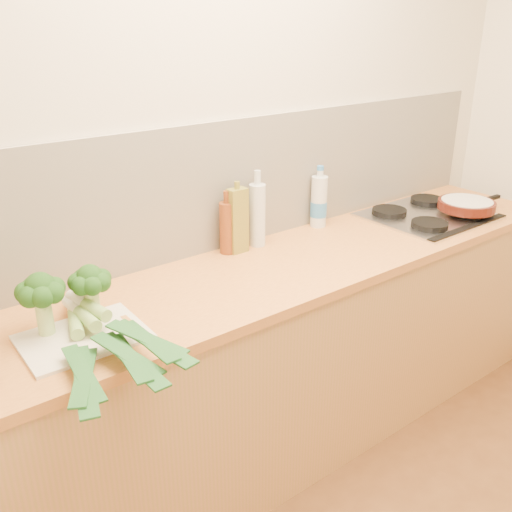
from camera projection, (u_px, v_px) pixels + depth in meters
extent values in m
plane|color=beige|center=(223.00, 155.00, 2.33)|extent=(3.50, 0.00, 3.50)
cube|color=silver|center=(225.00, 186.00, 2.37)|extent=(3.20, 0.02, 0.54)
cube|color=#B67F4C|center=(267.00, 368.00, 2.45)|extent=(3.20, 0.60, 0.86)
cube|color=#D68D3F|center=(268.00, 272.00, 2.27)|extent=(3.20, 0.62, 0.04)
cube|color=silver|center=(428.00, 216.00, 2.83)|extent=(0.58, 0.50, 0.01)
cube|color=black|center=(469.00, 227.00, 2.66)|extent=(0.58, 0.04, 0.01)
cylinder|color=black|center=(430.00, 225.00, 2.65)|extent=(0.17, 0.17, 0.03)
cylinder|color=black|center=(467.00, 212.00, 2.82)|extent=(0.17, 0.17, 0.03)
cylinder|color=black|center=(389.00, 212.00, 2.83)|extent=(0.17, 0.17, 0.03)
cylinder|color=black|center=(427.00, 201.00, 3.00)|extent=(0.17, 0.17, 0.03)
cube|color=silver|center=(83.00, 337.00, 1.76)|extent=(0.38, 0.28, 0.01)
cylinder|color=#A9C975|center=(45.00, 318.00, 1.76)|extent=(0.05, 0.05, 0.10)
sphere|color=black|center=(40.00, 287.00, 1.72)|extent=(0.09, 0.09, 0.09)
sphere|color=black|center=(54.00, 288.00, 1.75)|extent=(0.07, 0.07, 0.07)
sphere|color=black|center=(46.00, 285.00, 1.76)|extent=(0.07, 0.07, 0.07)
sphere|color=black|center=(33.00, 287.00, 1.75)|extent=(0.07, 0.07, 0.07)
sphere|color=black|center=(26.00, 293.00, 1.71)|extent=(0.07, 0.07, 0.07)
sphere|color=black|center=(30.00, 297.00, 1.69)|extent=(0.07, 0.07, 0.07)
sphere|color=black|center=(42.00, 297.00, 1.69)|extent=(0.07, 0.07, 0.07)
sphere|color=black|center=(53.00, 293.00, 1.71)|extent=(0.07, 0.07, 0.07)
cylinder|color=#A9C975|center=(93.00, 305.00, 1.85)|extent=(0.05, 0.05, 0.09)
sphere|color=black|center=(90.00, 277.00, 1.81)|extent=(0.08, 0.08, 0.08)
sphere|color=black|center=(102.00, 278.00, 1.84)|extent=(0.06, 0.06, 0.06)
sphere|color=black|center=(93.00, 276.00, 1.85)|extent=(0.06, 0.06, 0.06)
sphere|color=black|center=(83.00, 278.00, 1.84)|extent=(0.06, 0.06, 0.06)
sphere|color=black|center=(78.00, 282.00, 1.81)|extent=(0.06, 0.06, 0.06)
sphere|color=black|center=(82.00, 286.00, 1.78)|extent=(0.06, 0.06, 0.06)
sphere|color=black|center=(92.00, 286.00, 1.78)|extent=(0.06, 0.06, 0.06)
sphere|color=black|center=(101.00, 282.00, 1.81)|extent=(0.06, 0.06, 0.06)
cylinder|color=white|center=(73.00, 304.00, 1.90)|extent=(0.08, 0.13, 0.04)
cylinder|color=#87B359|center=(76.00, 323.00, 1.79)|extent=(0.09, 0.16, 0.04)
cube|color=#1C4E20|center=(84.00, 376.00, 1.53)|extent=(0.18, 0.29, 0.02)
cube|color=#1C4E20|center=(84.00, 380.00, 1.51)|extent=(0.15, 0.34, 0.01)
cube|color=#1C4E20|center=(83.00, 373.00, 1.53)|extent=(0.07, 0.28, 0.02)
cylinder|color=white|center=(73.00, 306.00, 1.86)|extent=(0.04, 0.10, 0.04)
cylinder|color=#87B359|center=(87.00, 319.00, 1.78)|extent=(0.04, 0.13, 0.04)
cube|color=#1C4E20|center=(129.00, 357.00, 1.58)|extent=(0.09, 0.30, 0.02)
cube|color=#1C4E20|center=(132.00, 360.00, 1.56)|extent=(0.06, 0.34, 0.01)
cube|color=#1C4E20|center=(127.00, 354.00, 1.59)|extent=(0.11, 0.28, 0.02)
cylinder|color=white|center=(78.00, 300.00, 1.86)|extent=(0.06, 0.10, 0.04)
cylinder|color=#87B359|center=(96.00, 310.00, 1.79)|extent=(0.06, 0.12, 0.04)
cube|color=#1C4E20|center=(149.00, 341.00, 1.62)|extent=(0.05, 0.30, 0.02)
cube|color=#1C4E20|center=(153.00, 343.00, 1.61)|extent=(0.11, 0.34, 0.01)
cube|color=#1C4E20|center=(146.00, 338.00, 1.63)|extent=(0.14, 0.28, 0.02)
cylinder|color=#47150B|center=(466.00, 205.00, 2.81)|extent=(0.27, 0.27, 0.04)
cylinder|color=beige|center=(467.00, 201.00, 2.80)|extent=(0.25, 0.25, 0.00)
cube|color=black|center=(491.00, 198.00, 2.91)|extent=(0.14, 0.03, 0.02)
cube|color=olive|center=(238.00, 221.00, 2.36)|extent=(0.08, 0.05, 0.28)
cylinder|color=olive|center=(237.00, 185.00, 2.30)|extent=(0.02, 0.02, 0.03)
cylinder|color=silver|center=(257.00, 215.00, 2.44)|extent=(0.07, 0.07, 0.27)
cylinder|color=silver|center=(257.00, 178.00, 2.37)|extent=(0.03, 0.03, 0.06)
cylinder|color=brown|center=(227.00, 228.00, 2.37)|extent=(0.06, 0.06, 0.22)
cylinder|color=brown|center=(227.00, 197.00, 2.31)|extent=(0.03, 0.03, 0.05)
cylinder|color=silver|center=(319.00, 202.00, 2.67)|extent=(0.08, 0.08, 0.24)
cylinder|color=silver|center=(320.00, 173.00, 2.62)|extent=(0.03, 0.03, 0.03)
cylinder|color=#367ECA|center=(319.00, 209.00, 2.68)|extent=(0.08, 0.08, 0.07)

